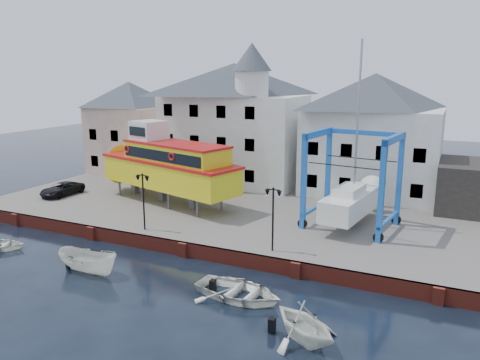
% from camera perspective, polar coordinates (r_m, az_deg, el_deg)
% --- Properties ---
extents(ground, '(140.00, 140.00, 0.00)m').
position_cam_1_polar(ground, '(32.41, -6.93, -9.25)').
color(ground, black).
rests_on(ground, ground).
extents(hardstanding, '(44.00, 22.00, 1.00)m').
position_cam_1_polar(hardstanding, '(41.45, 1.08, -3.49)').
color(hardstanding, '#5E5853').
rests_on(hardstanding, ground).
extents(quay_wall, '(44.00, 0.47, 1.00)m').
position_cam_1_polar(quay_wall, '(32.30, -6.85, -8.37)').
color(quay_wall, maroon).
rests_on(quay_wall, ground).
extents(building_pink, '(8.00, 7.00, 10.30)m').
position_cam_1_polar(building_pink, '(55.50, -13.19, 6.27)').
color(building_pink, tan).
rests_on(building_pink, hardstanding).
extents(building_white_main, '(14.00, 8.30, 14.00)m').
position_cam_1_polar(building_white_main, '(48.78, -0.62, 7.17)').
color(building_white_main, silver).
rests_on(building_white_main, hardstanding).
extents(building_white_right, '(12.00, 8.00, 11.20)m').
position_cam_1_polar(building_white_right, '(45.30, 15.84, 5.31)').
color(building_white_right, silver).
rests_on(building_white_right, hardstanding).
extents(lamp_post_left, '(1.12, 0.32, 4.20)m').
position_cam_1_polar(lamp_post_left, '(34.26, -11.76, -0.88)').
color(lamp_post_left, black).
rests_on(lamp_post_left, hardstanding).
extents(lamp_post_right, '(1.12, 0.32, 4.20)m').
position_cam_1_polar(lamp_post_right, '(29.53, 4.06, -2.83)').
color(lamp_post_right, black).
rests_on(lamp_post_right, hardstanding).
extents(tour_boat, '(16.67, 8.17, 7.07)m').
position_cam_1_polar(tour_boat, '(41.88, -9.55, 1.90)').
color(tour_boat, '#59595E').
rests_on(tour_boat, hardstanding).
extents(travel_lift, '(6.90, 9.17, 13.51)m').
position_cam_1_polar(travel_lift, '(36.20, 13.84, -1.75)').
color(travel_lift, '#1470BA').
rests_on(travel_lift, hardstanding).
extents(van, '(2.13, 4.37, 1.20)m').
position_cam_1_polar(van, '(46.86, -20.88, -1.04)').
color(van, black).
rests_on(van, hardstanding).
extents(motorboat_a, '(4.39, 1.65, 1.70)m').
position_cam_1_polar(motorboat_a, '(31.18, -17.92, -10.71)').
color(motorboat_a, white).
rests_on(motorboat_a, ground).
extents(motorboat_b, '(5.37, 4.05, 1.05)m').
position_cam_1_polar(motorboat_b, '(26.70, -0.20, -14.17)').
color(motorboat_b, white).
rests_on(motorboat_b, ground).
extents(motorboat_c, '(4.95, 4.78, 2.00)m').
position_cam_1_polar(motorboat_c, '(23.19, 7.80, -18.80)').
color(motorboat_c, white).
rests_on(motorboat_c, ground).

